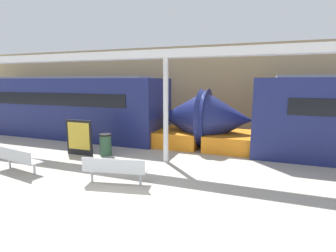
{
  "coord_description": "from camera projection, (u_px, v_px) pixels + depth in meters",
  "views": [
    {
      "loc": [
        3.62,
        -4.92,
        2.99
      ],
      "look_at": [
        0.43,
        3.68,
        1.4
      ],
      "focal_mm": 28.0,
      "sensor_mm": 36.0,
      "label": 1
    }
  ],
  "objects": [
    {
      "name": "bench_far",
      "position": [
        18.0,
        158.0,
        8.6
      ],
      "size": [
        1.8,
        0.73,
        0.81
      ],
      "rotation": [
        0.0,
        0.0,
        -0.17
      ],
      "color": "#ADB2B7",
      "rests_on": "ground_plane"
    },
    {
      "name": "canopy_beam",
      "position": [
        166.0,
        54.0,
        9.19
      ],
      "size": [
        28.0,
        0.6,
        0.28
      ],
      "primitive_type": "cube",
      "color": "silver",
      "rests_on": "support_column_near"
    },
    {
      "name": "support_column_near",
      "position": [
        166.0,
        111.0,
        9.53
      ],
      "size": [
        0.19,
        0.19,
        3.77
      ],
      "primitive_type": "cylinder",
      "color": "silver",
      "rests_on": "ground_plane"
    },
    {
      "name": "trash_bin",
      "position": [
        106.0,
        145.0,
        10.61
      ],
      "size": [
        0.5,
        0.5,
        0.87
      ],
      "color": "#2D5138",
      "rests_on": "ground_plane"
    },
    {
      "name": "bench_near",
      "position": [
        114.0,
        169.0,
        7.57
      ],
      "size": [
        1.92,
        0.79,
        0.81
      ],
      "rotation": [
        0.0,
        0.0,
        0.19
      ],
      "color": "#ADB2B7",
      "rests_on": "ground_plane"
    },
    {
      "name": "ground_plane",
      "position": [
        98.0,
        207.0,
        6.3
      ],
      "size": [
        60.0,
        60.0,
        0.0
      ],
      "primitive_type": "plane",
      "color": "#A8A093"
    },
    {
      "name": "train_right",
      "position": [
        59.0,
        107.0,
        14.7
      ],
      "size": [
        16.86,
        2.93,
        3.2
      ],
      "color": "navy",
      "rests_on": "ground_plane"
    },
    {
      "name": "station_wall",
      "position": [
        201.0,
        89.0,
        15.45
      ],
      "size": [
        56.0,
        0.2,
        5.0
      ],
      "primitive_type": "cube",
      "color": "tan",
      "rests_on": "ground_plane"
    },
    {
      "name": "poster_board",
      "position": [
        79.0,
        137.0,
        10.57
      ],
      "size": [
        1.21,
        0.07,
        1.44
      ],
      "color": "black",
      "rests_on": "ground_plane"
    }
  ]
}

